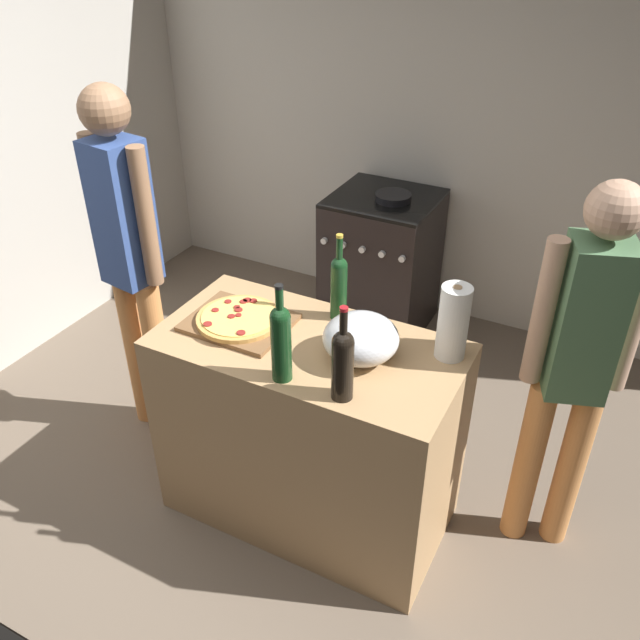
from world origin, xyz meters
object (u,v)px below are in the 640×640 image
(mixing_bowl, at_px, (361,338))
(person_in_stripes, at_px, (129,251))
(wine_bottle_amber, at_px, (339,284))
(paper_towel_roll, at_px, (453,322))
(pizza, at_px, (239,318))
(person_in_red, at_px, (576,361))
(stove, at_px, (381,263))
(wine_bottle_clear, at_px, (343,361))
(wine_bottle_dark, at_px, (281,340))

(mixing_bowl, xyz_separation_m, person_in_stripes, (-1.20, 0.13, 0.02))
(mixing_bowl, bearing_deg, wine_bottle_amber, 132.50)
(paper_towel_roll, xyz_separation_m, person_in_stripes, (-1.49, -0.04, -0.04))
(pizza, xyz_separation_m, paper_towel_roll, (0.81, 0.19, 0.12))
(person_in_red, bearing_deg, stove, 135.72)
(paper_towel_roll, height_order, wine_bottle_clear, wine_bottle_clear)
(pizza, distance_m, person_in_red, 1.29)
(mixing_bowl, xyz_separation_m, wine_bottle_amber, (-0.20, 0.21, 0.07))
(wine_bottle_amber, distance_m, person_in_stripes, 1.01)
(pizza, height_order, mixing_bowl, mixing_bowl)
(wine_bottle_clear, bearing_deg, wine_bottle_dark, -178.88)
(person_in_stripes, bearing_deg, mixing_bowl, -6.18)
(wine_bottle_clear, bearing_deg, person_in_stripes, 163.65)
(stove, xyz_separation_m, person_in_stripes, (-0.65, -1.42, 0.57))
(stove, bearing_deg, person_in_stripes, -114.65)
(stove, height_order, person_in_red, person_in_red)
(wine_bottle_dark, distance_m, person_in_stripes, 1.07)
(paper_towel_roll, distance_m, person_in_stripes, 1.49)
(mixing_bowl, height_order, person_in_red, person_in_red)
(wine_bottle_dark, height_order, person_in_red, person_in_red)
(mixing_bowl, bearing_deg, person_in_stripes, 173.82)
(pizza, height_order, person_in_stripes, person_in_stripes)
(pizza, xyz_separation_m, person_in_stripes, (-0.68, 0.15, 0.07))
(wine_bottle_clear, bearing_deg, paper_towel_roll, 57.98)
(wine_bottle_amber, distance_m, person_in_red, 0.93)
(stove, bearing_deg, mixing_bowl, -70.51)
(wine_bottle_amber, relative_size, stove, 0.40)
(stove, distance_m, person_in_stripes, 1.67)
(wine_bottle_dark, distance_m, stove, 1.93)
(stove, bearing_deg, wine_bottle_dark, -78.82)
(wine_bottle_amber, bearing_deg, wine_bottle_dark, -90.01)
(mixing_bowl, xyz_separation_m, person_in_red, (0.72, 0.32, -0.07))
(wine_bottle_clear, relative_size, stove, 0.39)
(wine_bottle_clear, relative_size, person_in_stripes, 0.21)
(wine_bottle_clear, height_order, person_in_stripes, person_in_stripes)
(pizza, bearing_deg, wine_bottle_dark, -33.83)
(wine_bottle_clear, bearing_deg, wine_bottle_amber, 117.58)
(mixing_bowl, bearing_deg, person_in_red, 23.74)
(pizza, relative_size, mixing_bowl, 1.20)
(wine_bottle_clear, xyz_separation_m, person_in_stripes, (-1.24, 0.36, -0.05))
(mixing_bowl, relative_size, wine_bottle_clear, 0.78)
(paper_towel_roll, distance_m, stove, 1.73)
(paper_towel_roll, relative_size, wine_bottle_dark, 0.78)
(paper_towel_roll, xyz_separation_m, person_in_red, (0.43, 0.15, -0.13))
(pizza, height_order, stove, pizza)
(person_in_stripes, bearing_deg, person_in_red, 5.53)
(wine_bottle_clear, bearing_deg, pizza, 159.03)
(mixing_bowl, xyz_separation_m, stove, (-0.55, 1.55, -0.55))
(pizza, distance_m, wine_bottle_amber, 0.42)
(wine_bottle_dark, relative_size, stove, 0.42)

